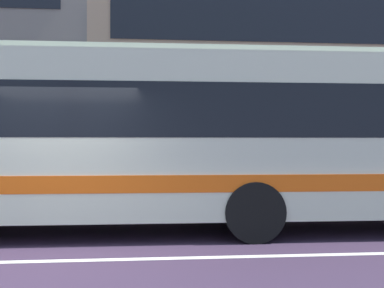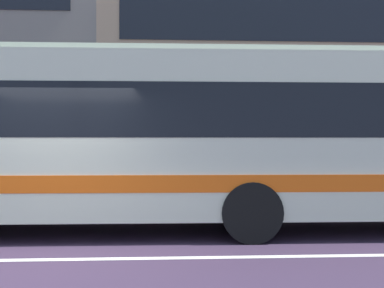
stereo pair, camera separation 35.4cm
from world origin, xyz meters
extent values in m
plane|color=#38283F|center=(0.00, 0.00, 0.00)|extent=(160.00, 160.00, 0.00)
cube|color=silver|center=(0.00, 0.00, 0.00)|extent=(60.00, 0.16, 0.01)
cube|color=#396334|center=(2.38, 5.52, 0.43)|extent=(22.17, 1.10, 0.87)
cube|color=tan|center=(9.47, 16.13, 5.56)|extent=(20.29, 11.88, 11.12)
cube|color=black|center=(9.47, 10.18, 6.45)|extent=(18.67, 0.04, 2.22)
cube|color=beige|center=(2.40, 2.12, 1.74)|extent=(12.15, 2.66, 2.79)
cube|color=black|center=(2.40, 2.12, 2.16)|extent=(11.42, 2.67, 0.89)
cube|color=#DF5711|center=(2.40, 2.12, 0.98)|extent=(11.91, 2.68, 0.28)
cube|color=beige|center=(2.40, 2.12, 3.20)|extent=(11.66, 2.25, 0.12)
cylinder|color=black|center=(3.15, 0.95, 0.50)|extent=(1.00, 0.29, 1.00)
cylinder|color=black|center=(3.17, 3.28, 0.50)|extent=(1.00, 0.29, 1.00)
camera|label=1|loc=(1.39, -6.67, 1.60)|focal=44.49mm
camera|label=2|loc=(1.74, -6.70, 1.60)|focal=44.49mm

